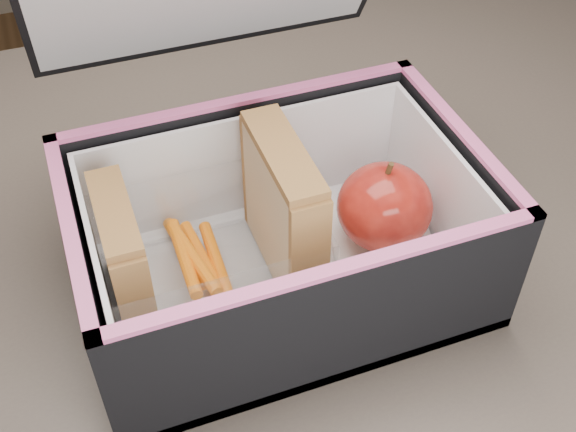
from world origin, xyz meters
The scene contains 8 objects.
kitchen_table centered at (0.00, 0.00, 0.66)m, with size 1.20×0.80×0.75m.
lunch_bag centered at (0.02, -0.04, 0.82)m, with size 0.30×0.30×0.28m.
plastic_tub centered at (-0.04, -0.04, 0.80)m, with size 0.16×0.12×0.07m, color white, non-canonical shape.
sandwich_left centered at (-0.10, -0.04, 0.82)m, with size 0.02×0.09×0.10m.
sandwich_right centered at (0.02, -0.04, 0.82)m, with size 0.03×0.11×0.12m.
carrot_sticks centered at (-0.05, -0.03, 0.78)m, with size 0.04×0.11×0.03m.
paper_napkin centered at (0.10, -0.05, 0.77)m, with size 0.08×0.09×0.01m, color white.
red_apple centered at (0.10, -0.05, 0.81)m, with size 0.10×0.10×0.08m.
Camera 1 is at (-0.11, -0.41, 1.20)m, focal length 45.00 mm.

